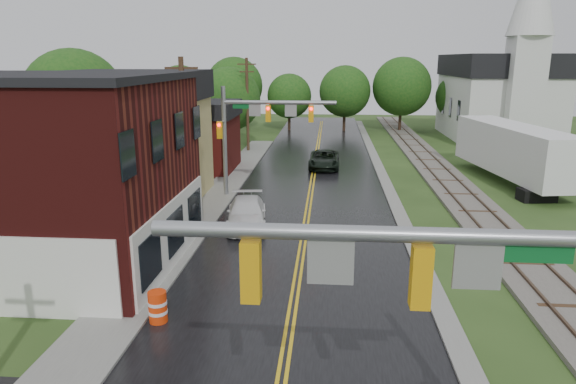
# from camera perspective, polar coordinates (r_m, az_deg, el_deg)

# --- Properties ---
(main_road) EXTENTS (10.00, 90.00, 0.02)m
(main_road) POSITION_cam_1_polar(r_m,az_deg,el_deg) (36.82, 2.64, 0.60)
(main_road) COLOR black
(main_road) RESTS_ON ground
(curb_right) EXTENTS (0.80, 70.00, 0.12)m
(curb_right) POSITION_cam_1_polar(r_m,az_deg,el_deg) (41.88, 10.30, 2.09)
(curb_right) COLOR gray
(curb_right) RESTS_ON ground
(sidewalk_left) EXTENTS (2.40, 50.00, 0.12)m
(sidewalk_left) POSITION_cam_1_polar(r_m,az_deg,el_deg) (32.82, -8.58, -1.29)
(sidewalk_left) COLOR gray
(sidewalk_left) RESTS_ON ground
(brick_building) EXTENTS (14.30, 10.30, 8.30)m
(brick_building) POSITION_cam_1_polar(r_m,az_deg,el_deg) (25.28, -28.28, 2.06)
(brick_building) COLOR #49110F
(brick_building) RESTS_ON ground
(yellow_house) EXTENTS (8.00, 7.00, 6.40)m
(yellow_house) POSITION_cam_1_polar(r_m,az_deg,el_deg) (34.46, -16.22, 4.51)
(yellow_house) COLOR tan
(yellow_house) RESTS_ON ground
(darkred_building) EXTENTS (7.00, 6.00, 4.40)m
(darkred_building) POSITION_cam_1_polar(r_m,az_deg,el_deg) (42.75, -10.64, 5.33)
(darkred_building) COLOR #3F0F0C
(darkred_building) RESTS_ON ground
(church) EXTENTS (10.40, 18.40, 20.00)m
(church) POSITION_cam_1_polar(r_m,az_deg,el_deg) (62.42, 22.60, 10.68)
(church) COLOR silver
(church) RESTS_ON ground
(railroad) EXTENTS (3.20, 80.00, 0.30)m
(railroad) POSITION_cam_1_polar(r_m,az_deg,el_deg) (42.56, 16.49, 2.07)
(railroad) COLOR #59544C
(railroad) RESTS_ON ground
(traffic_signal_near) EXTENTS (7.34, 0.30, 7.20)m
(traffic_signal_near) POSITION_cam_1_polar(r_m,az_deg,el_deg) (8.93, 19.20, -12.17)
(traffic_signal_near) COLOR gray
(traffic_signal_near) RESTS_ON ground
(traffic_signal_far) EXTENTS (7.34, 0.43, 7.20)m
(traffic_signal_far) POSITION_cam_1_polar(r_m,az_deg,el_deg) (33.28, -3.49, 7.81)
(traffic_signal_far) COLOR gray
(traffic_signal_far) RESTS_ON ground
(utility_pole_b) EXTENTS (1.80, 0.28, 9.00)m
(utility_pole_b) POSITION_cam_1_polar(r_m,az_deg,el_deg) (29.15, -11.41, 6.09)
(utility_pole_b) COLOR #382616
(utility_pole_b) RESTS_ON ground
(utility_pole_c) EXTENTS (1.80, 0.28, 9.00)m
(utility_pole_c) POSITION_cam_1_polar(r_m,az_deg,el_deg) (50.53, -4.54, 9.80)
(utility_pole_c) COLOR #382616
(utility_pole_c) RESTS_ON ground
(tree_left_b) EXTENTS (7.60, 7.60, 9.69)m
(tree_left_b) POSITION_cam_1_polar(r_m,az_deg,el_deg) (42.29, -22.44, 9.20)
(tree_left_b) COLOR black
(tree_left_b) RESTS_ON ground
(tree_left_c) EXTENTS (6.00, 6.00, 7.65)m
(tree_left_c) POSITION_cam_1_polar(r_m,az_deg,el_deg) (48.23, -13.72, 8.97)
(tree_left_c) COLOR black
(tree_left_c) RESTS_ON ground
(tree_left_e) EXTENTS (6.40, 6.40, 8.16)m
(tree_left_e) POSITION_cam_1_polar(r_m,az_deg,el_deg) (52.74, -6.44, 10.05)
(tree_left_e) COLOR black
(tree_left_e) RESTS_ON ground
(suv_dark) EXTENTS (2.52, 5.34, 1.47)m
(suv_dark) POSITION_cam_1_polar(r_m,az_deg,el_deg) (42.98, 4.04, 3.62)
(suv_dark) COLOR black
(suv_dark) RESTS_ON ground
(pickup_white) EXTENTS (2.70, 5.28, 1.47)m
(pickup_white) POSITION_cam_1_polar(r_m,az_deg,el_deg) (28.00, -4.62, -2.38)
(pickup_white) COLOR white
(pickup_white) RESTS_ON ground
(semi_trailer) EXTENTS (4.99, 13.98, 4.22)m
(semi_trailer) POSITION_cam_1_polar(r_m,az_deg,el_deg) (40.90, 23.75, 4.34)
(semi_trailer) COLOR black
(semi_trailer) RESTS_ON ground
(construction_barrel) EXTENTS (0.72, 0.72, 1.13)m
(construction_barrel) POSITION_cam_1_polar(r_m,az_deg,el_deg) (18.69, -14.28, -12.28)
(construction_barrel) COLOR red
(construction_barrel) RESTS_ON ground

